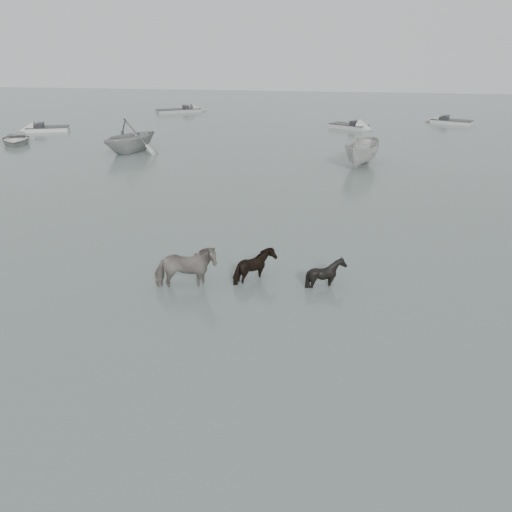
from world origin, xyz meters
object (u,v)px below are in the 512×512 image
(pony_dark, at_px, (255,263))
(rowboat_lead, at_px, (15,138))
(pony_pinto, at_px, (185,263))
(pony_black, at_px, (326,268))

(pony_dark, distance_m, rowboat_lead, 30.51)
(pony_pinto, bearing_deg, pony_black, -92.76)
(pony_dark, distance_m, pony_black, 2.29)
(pony_pinto, relative_size, pony_dark, 1.56)
(pony_pinto, xyz_separation_m, rowboat_lead, (-20.10, 21.77, -0.41))
(pony_pinto, relative_size, rowboat_lead, 0.47)
(pony_black, bearing_deg, pony_pinto, 118.81)
(pony_black, bearing_deg, pony_dark, 108.13)
(pony_pinto, relative_size, pony_black, 1.65)
(rowboat_lead, bearing_deg, pony_black, -69.65)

